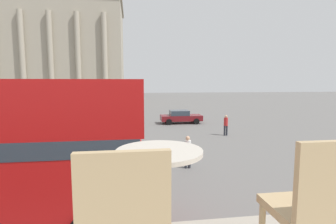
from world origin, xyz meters
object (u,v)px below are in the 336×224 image
at_px(cafe_chair_1, 315,208).
at_px(traffic_light_mid, 100,109).
at_px(pedestrian_white, 188,150).
at_px(car_maroon, 181,117).
at_px(pedestrian_red, 226,124).
at_px(pedestrian_yellow, 136,114).
at_px(cafe_dining_table, 159,177).
at_px(plaza_building_left, 51,54).

bearing_deg(cafe_chair_1, traffic_light_mid, 106.90).
height_order(cafe_chair_1, pedestrian_white, cafe_chair_1).
bearing_deg(cafe_chair_1, car_maroon, 87.88).
xyz_separation_m(traffic_light_mid, pedestrian_red, (9.81, -0.86, -1.27)).
bearing_deg(traffic_light_mid, pedestrian_red, -5.02).
relative_size(car_maroon, pedestrian_yellow, 2.63).
relative_size(traffic_light_mid, pedestrian_red, 2.05).
height_order(traffic_light_mid, car_maroon, traffic_light_mid).
distance_m(car_maroon, pedestrian_white, 14.11).
distance_m(cafe_dining_table, pedestrian_yellow, 25.76).
relative_size(cafe_chair_1, pedestrian_white, 0.56).
height_order(plaza_building_left, pedestrian_yellow, plaza_building_left).
distance_m(plaza_building_left, car_maroon, 35.96).
bearing_deg(pedestrian_white, pedestrian_red, -179.13).
distance_m(traffic_light_mid, pedestrian_red, 9.93).
bearing_deg(car_maroon, plaza_building_left, -173.05).
xyz_separation_m(cafe_dining_table, cafe_chair_1, (0.79, -0.52, -0.02)).
bearing_deg(pedestrian_white, pedestrian_yellow, -137.98).
relative_size(cafe_dining_table, cafe_chair_1, 0.80).
bearing_deg(car_maroon, cafe_dining_table, -40.06).
height_order(cafe_dining_table, pedestrian_yellow, cafe_dining_table).
height_order(pedestrian_red, pedestrian_yellow, pedestrian_red).
bearing_deg(pedestrian_red, traffic_light_mid, 51.70).
height_order(cafe_dining_table, pedestrian_white, cafe_dining_table).
bearing_deg(plaza_building_left, traffic_light_mid, -69.16).
distance_m(cafe_dining_table, pedestrian_white, 11.21).
xyz_separation_m(cafe_dining_table, car_maroon, (4.89, 24.50, -2.90)).
relative_size(traffic_light_mid, pedestrian_yellow, 2.10).
bearing_deg(cafe_dining_table, car_maroon, 78.72).
bearing_deg(cafe_dining_table, pedestrian_red, 67.91).
height_order(traffic_light_mid, pedestrian_red, traffic_light_mid).
bearing_deg(pedestrian_yellow, traffic_light_mid, 83.23).
bearing_deg(pedestrian_yellow, cafe_chair_1, 106.96).
xyz_separation_m(traffic_light_mid, car_maroon, (7.41, 5.68, -1.51)).
xyz_separation_m(car_maroon, pedestrian_red, (2.40, -6.54, 0.24)).
height_order(plaza_building_left, pedestrian_white, plaza_building_left).
bearing_deg(cafe_chair_1, pedestrian_yellow, 98.22).
bearing_deg(pedestrian_red, car_maroon, -13.13).
xyz_separation_m(cafe_dining_table, pedestrian_yellow, (0.32, 25.62, -2.69)).
relative_size(plaza_building_left, pedestrian_yellow, 17.66).
bearing_deg(cafe_dining_table, pedestrian_white, 76.41).
height_order(cafe_chair_1, pedestrian_red, cafe_chair_1).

